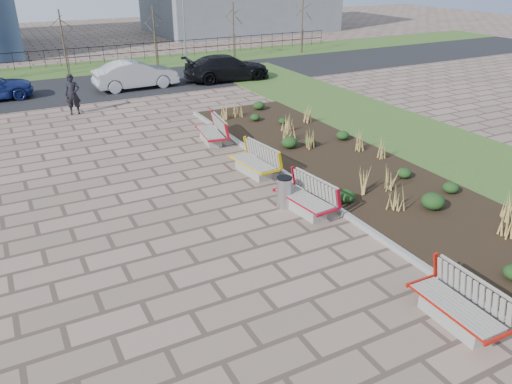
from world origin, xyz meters
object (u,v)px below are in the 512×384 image
bench_a (457,304)px  litter_bin (284,192)px  bench_c (253,161)px  bench_d (210,131)px  car_silver (136,75)px  bench_b (304,197)px  pedestrian (73,95)px  car_black (227,68)px  lamp_east (184,20)px

bench_a → litter_bin: (-0.35, 6.27, -0.02)m
bench_c → bench_d: (0.00, 3.79, 0.00)m
bench_d → car_silver: 10.75m
bench_b → pedestrian: pedestrian is taller
litter_bin → car_silver: (0.27, 17.24, 0.33)m
bench_c → bench_d: 3.79m
car_black → bench_b: bearing=166.5°
bench_b → car_silver: (-0.08, 17.81, 0.31)m
bench_c → lamp_east: 20.70m
litter_bin → car_silver: 17.24m
bench_c → car_silver: bearing=83.3°
bench_a → bench_d: 12.76m
pedestrian → car_black: pedestrian is taller
pedestrian → bench_d: bearing=-43.0°
bench_d → lamp_east: 17.09m
bench_d → litter_bin: bearing=-85.5°
car_silver → bench_c: bearing=178.9°
pedestrian → lamp_east: lamp_east is taller
bench_a → lamp_east: lamp_east is taller
bench_a → car_black: (5.48, 22.97, 0.29)m
bench_a → lamp_east: size_ratio=0.35×
bench_b → car_black: bearing=66.0°
bench_d → car_silver: car_silver is taller
pedestrian → car_silver: bearing=58.7°
litter_bin → lamp_east: (5.35, 22.63, 2.56)m
bench_b → pedestrian: (-4.20, 13.97, 0.46)m
bench_a → bench_b: 5.70m
car_silver → lamp_east: 7.74m
pedestrian → car_black: bearing=34.5°
bench_b → lamp_east: 23.87m
lamp_east → bench_b: bearing=-102.2°
bench_c → lamp_east: (5.00, 19.93, 2.54)m
bench_a → car_silver: bearing=91.1°
bench_c → pedestrian: size_ratio=1.09×
car_black → lamp_east: 6.36m
litter_bin → pedestrian: (-3.85, 13.40, 0.48)m
bench_d → car_black: size_ratio=0.40×
car_black → car_silver: bearing=88.6°
bench_c → bench_d: same height
litter_bin → bench_c: bearing=82.7°
car_silver → litter_bin: bearing=177.7°
lamp_east → litter_bin: bearing=-103.3°
bench_c → pedestrian: bearing=104.4°
litter_bin → bench_a: bearing=-86.8°
bench_c → car_silver: size_ratio=0.44×
bench_a → bench_c: size_ratio=1.00×
car_black → litter_bin: bearing=164.9°
bench_a → bench_b: size_ratio=1.00×
bench_a → lamp_east: 29.44m
car_silver → bench_d: bearing=179.0°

